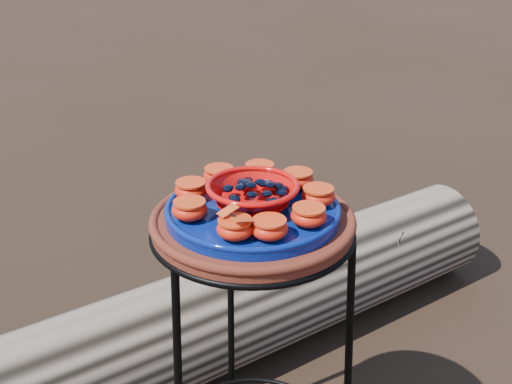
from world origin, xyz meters
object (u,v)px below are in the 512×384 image
object	(u,v)px
red_bowl	(253,195)
driftwood_log	(255,302)
cobalt_plate	(253,212)
plant_stand	(253,371)
terracotta_saucer	(253,224)

from	to	relation	value
red_bowl	driftwood_log	bearing A→B (deg)	73.97
cobalt_plate	driftwood_log	xyz separation A→B (m)	(0.15, 0.51, -0.58)
plant_stand	driftwood_log	bearing A→B (deg)	73.97
red_bowl	driftwood_log	distance (m)	0.81
terracotta_saucer	driftwood_log	world-z (taller)	terracotta_saucer
plant_stand	terracotta_saucer	xyz separation A→B (m)	(0.00, 0.00, 0.37)
plant_stand	driftwood_log	size ratio (longest dim) A/B	0.41
plant_stand	terracotta_saucer	distance (m)	0.37
plant_stand	cobalt_plate	distance (m)	0.39
plant_stand	cobalt_plate	size ratio (longest dim) A/B	2.08
terracotta_saucer	driftwood_log	bearing A→B (deg)	73.97
red_bowl	plant_stand	bearing A→B (deg)	0.00
driftwood_log	terracotta_saucer	bearing A→B (deg)	-106.03
cobalt_plate	red_bowl	xyz separation A→B (m)	(0.00, 0.00, 0.03)
plant_stand	cobalt_plate	world-z (taller)	cobalt_plate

